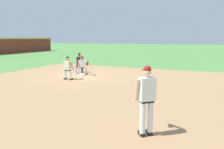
{
  "coord_description": "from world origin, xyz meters",
  "views": [
    {
      "loc": [
        -12.64,
        -7.68,
        2.54
      ],
      "look_at": [
        -5.12,
        -4.46,
        1.17
      ],
      "focal_mm": 35.0,
      "sensor_mm": 36.0,
      "label": 1
    }
  ],
  "objects_px": {
    "baseball": "(94,81)",
    "pitcher": "(147,96)",
    "first_baseman": "(83,64)",
    "first_base_bag": "(81,75)",
    "baserunner": "(68,67)",
    "umpire": "(79,62)"
  },
  "relations": [
    {
      "from": "first_base_bag",
      "to": "baserunner",
      "type": "distance_m",
      "value": 1.71
    },
    {
      "from": "pitcher",
      "to": "first_baseman",
      "type": "xyz_separation_m",
      "value": [
        7.65,
        6.48,
        -0.33
      ]
    },
    {
      "from": "baseball",
      "to": "first_baseman",
      "type": "bearing_deg",
      "value": 45.37
    },
    {
      "from": "baserunner",
      "to": "first_baseman",
      "type": "bearing_deg",
      "value": 2.62
    },
    {
      "from": "first_base_bag",
      "to": "baserunner",
      "type": "xyz_separation_m",
      "value": [
        -1.53,
        0.03,
        0.75
      ]
    },
    {
      "from": "first_base_bag",
      "to": "first_baseman",
      "type": "distance_m",
      "value": 0.79
    },
    {
      "from": "baseball",
      "to": "baserunner",
      "type": "relative_size",
      "value": 0.05
    },
    {
      "from": "umpire",
      "to": "first_base_bag",
      "type": "bearing_deg",
      "value": -144.05
    },
    {
      "from": "first_base_bag",
      "to": "umpire",
      "type": "height_order",
      "value": "umpire"
    },
    {
      "from": "baseball",
      "to": "first_baseman",
      "type": "distance_m",
      "value": 2.61
    },
    {
      "from": "first_base_bag",
      "to": "baseball",
      "type": "height_order",
      "value": "first_base_bag"
    },
    {
      "from": "pitcher",
      "to": "first_baseman",
      "type": "height_order",
      "value": "pitcher"
    },
    {
      "from": "baseball",
      "to": "first_baseman",
      "type": "relative_size",
      "value": 0.06
    },
    {
      "from": "first_base_bag",
      "to": "baserunner",
      "type": "relative_size",
      "value": 0.26
    },
    {
      "from": "pitcher",
      "to": "first_baseman",
      "type": "distance_m",
      "value": 10.03
    },
    {
      "from": "baseball",
      "to": "umpire",
      "type": "xyz_separation_m",
      "value": [
        2.57,
        2.54,
        0.76
      ]
    },
    {
      "from": "umpire",
      "to": "pitcher",
      "type": "bearing_deg",
      "value": -139.49
    },
    {
      "from": "first_base_bag",
      "to": "umpire",
      "type": "relative_size",
      "value": 0.26
    },
    {
      "from": "first_base_bag",
      "to": "pitcher",
      "type": "bearing_deg",
      "value": -138.8
    },
    {
      "from": "baseball",
      "to": "umpire",
      "type": "distance_m",
      "value": 3.69
    },
    {
      "from": "first_baseman",
      "to": "baserunner",
      "type": "xyz_separation_m",
      "value": [
        -1.91,
        -0.09,
        0.06
      ]
    },
    {
      "from": "baseball",
      "to": "pitcher",
      "type": "height_order",
      "value": "pitcher"
    }
  ]
}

